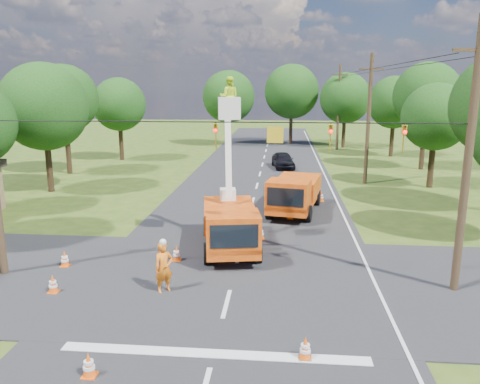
# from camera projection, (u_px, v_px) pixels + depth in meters

# --- Properties ---
(ground) EXTENTS (140.00, 140.00, 0.00)m
(ground) POSITION_uv_depth(u_px,v_px,m) (257.00, 186.00, 36.05)
(ground) COLOR #2D4615
(ground) RESTS_ON ground
(road_main) EXTENTS (12.00, 100.00, 0.06)m
(road_main) POSITION_uv_depth(u_px,v_px,m) (257.00, 186.00, 36.05)
(road_main) COLOR black
(road_main) RESTS_ON ground
(road_cross) EXTENTS (56.00, 10.00, 0.07)m
(road_cross) POSITION_uv_depth(u_px,v_px,m) (232.00, 282.00, 18.57)
(road_cross) COLOR black
(road_cross) RESTS_ON ground
(stop_bar) EXTENTS (9.00, 0.45, 0.02)m
(stop_bar) POSITION_uv_depth(u_px,v_px,m) (214.00, 355.00, 13.52)
(stop_bar) COLOR silver
(stop_bar) RESTS_ON ground
(edge_line) EXTENTS (0.12, 90.00, 0.02)m
(edge_line) POSITION_uv_depth(u_px,v_px,m) (330.00, 188.00, 35.56)
(edge_line) COLOR silver
(edge_line) RESTS_ON ground
(bucket_truck) EXTENTS (3.30, 6.53, 8.01)m
(bucket_truck) POSITION_uv_depth(u_px,v_px,m) (230.00, 215.00, 21.89)
(bucket_truck) COLOR orange
(bucket_truck) RESTS_ON ground
(second_truck) EXTENTS (3.55, 6.73, 2.40)m
(second_truck) POSITION_uv_depth(u_px,v_px,m) (294.00, 193.00, 28.34)
(second_truck) COLOR orange
(second_truck) RESTS_ON ground
(ground_worker) EXTENTS (0.85, 0.80, 1.96)m
(ground_worker) POSITION_uv_depth(u_px,v_px,m) (164.00, 268.00, 17.45)
(ground_worker) COLOR #EA4913
(ground_worker) RESTS_ON ground
(distant_car) EXTENTS (2.47, 4.62, 1.49)m
(distant_car) POSITION_uv_depth(u_px,v_px,m) (283.00, 160.00, 43.90)
(distant_car) COLOR black
(distant_car) RESTS_ON ground
(traffic_cone_0) EXTENTS (0.38, 0.38, 0.71)m
(traffic_cone_0) POSITION_uv_depth(u_px,v_px,m) (89.00, 365.00, 12.43)
(traffic_cone_0) COLOR #FF590D
(traffic_cone_0) RESTS_ON ground
(traffic_cone_1) EXTENTS (0.38, 0.38, 0.71)m
(traffic_cone_1) POSITION_uv_depth(u_px,v_px,m) (305.00, 348.00, 13.23)
(traffic_cone_1) COLOR #FF590D
(traffic_cone_1) RESTS_ON ground
(traffic_cone_2) EXTENTS (0.38, 0.38, 0.71)m
(traffic_cone_2) POSITION_uv_depth(u_px,v_px,m) (261.00, 233.00, 23.59)
(traffic_cone_2) COLOR #FF590D
(traffic_cone_2) RESTS_ON ground
(traffic_cone_3) EXTENTS (0.38, 0.38, 0.71)m
(traffic_cone_3) POSITION_uv_depth(u_px,v_px,m) (290.00, 213.00, 27.15)
(traffic_cone_3) COLOR #FF590D
(traffic_cone_3) RESTS_ON ground
(traffic_cone_4) EXTENTS (0.38, 0.38, 0.71)m
(traffic_cone_4) POSITION_uv_depth(u_px,v_px,m) (53.00, 284.00, 17.49)
(traffic_cone_4) COLOR #FF590D
(traffic_cone_4) RESTS_ON ground
(traffic_cone_5) EXTENTS (0.38, 0.38, 0.71)m
(traffic_cone_5) POSITION_uv_depth(u_px,v_px,m) (65.00, 259.00, 20.02)
(traffic_cone_5) COLOR #FF590D
(traffic_cone_5) RESTS_ON ground
(traffic_cone_7) EXTENTS (0.38, 0.38, 0.71)m
(traffic_cone_7) POSITION_uv_depth(u_px,v_px,m) (321.00, 196.00, 31.27)
(traffic_cone_7) COLOR #FF590D
(traffic_cone_7) RESTS_ON ground
(traffic_cone_8) EXTENTS (0.38, 0.38, 0.71)m
(traffic_cone_8) POSITION_uv_depth(u_px,v_px,m) (176.00, 254.00, 20.67)
(traffic_cone_8) COLOR #FF590D
(traffic_cone_8) RESTS_ON ground
(pole_right_near) EXTENTS (1.80, 0.30, 10.00)m
(pole_right_near) POSITION_uv_depth(u_px,v_px,m) (468.00, 157.00, 16.69)
(pole_right_near) COLOR #4C3823
(pole_right_near) RESTS_ON ground
(pole_right_mid) EXTENTS (1.80, 0.30, 10.00)m
(pole_right_mid) POSITION_uv_depth(u_px,v_px,m) (369.00, 119.00, 36.11)
(pole_right_mid) COLOR #4C3823
(pole_right_mid) RESTS_ON ground
(pole_right_far) EXTENTS (1.80, 0.30, 10.00)m
(pole_right_far) POSITION_uv_depth(u_px,v_px,m) (339.00, 107.00, 55.53)
(pole_right_far) COLOR #4C3823
(pole_right_far) RESTS_ON ground
(signal_span) EXTENTS (18.00, 0.29, 1.07)m
(signal_span) POSITION_uv_depth(u_px,v_px,m) (292.00, 134.00, 17.06)
(signal_span) COLOR black
(signal_span) RESTS_ON ground
(tree_left_d) EXTENTS (6.20, 6.20, 9.24)m
(tree_left_d) POSITION_uv_depth(u_px,v_px,m) (44.00, 107.00, 33.07)
(tree_left_d) COLOR #382616
(tree_left_d) RESTS_ON ground
(tree_left_e) EXTENTS (5.80, 5.80, 9.41)m
(tree_left_e) POSITION_uv_depth(u_px,v_px,m) (64.00, 99.00, 39.94)
(tree_left_e) COLOR #382616
(tree_left_e) RESTS_ON ground
(tree_left_f) EXTENTS (5.40, 5.40, 8.40)m
(tree_left_f) POSITION_uv_depth(u_px,v_px,m) (119.00, 105.00, 47.71)
(tree_left_f) COLOR #382616
(tree_left_f) RESTS_ON ground
(tree_right_c) EXTENTS (5.00, 5.00, 7.83)m
(tree_right_c) POSITION_uv_depth(u_px,v_px,m) (436.00, 117.00, 34.68)
(tree_right_c) COLOR #382616
(tree_right_c) RESTS_ON ground
(tree_right_d) EXTENTS (6.00, 6.00, 9.70)m
(tree_right_d) POSITION_uv_depth(u_px,v_px,m) (427.00, 96.00, 42.01)
(tree_right_d) COLOR #382616
(tree_right_d) RESTS_ON ground
(tree_right_e) EXTENTS (5.60, 5.60, 8.63)m
(tree_right_e) POSITION_uv_depth(u_px,v_px,m) (394.00, 102.00, 50.06)
(tree_right_e) COLOR #382616
(tree_right_e) RESTS_ON ground
(tree_far_a) EXTENTS (6.60, 6.60, 9.50)m
(tree_far_a) POSITION_uv_depth(u_px,v_px,m) (229.00, 97.00, 59.37)
(tree_far_a) COLOR #382616
(tree_far_a) RESTS_ON ground
(tree_far_b) EXTENTS (7.00, 7.00, 10.32)m
(tree_far_b) POSITION_uv_depth(u_px,v_px,m) (292.00, 92.00, 60.48)
(tree_far_b) COLOR #382616
(tree_far_b) RESTS_ON ground
(tree_far_c) EXTENTS (6.20, 6.20, 9.18)m
(tree_far_c) POSITION_uv_depth(u_px,v_px,m) (345.00, 98.00, 57.17)
(tree_far_c) COLOR #382616
(tree_far_c) RESTS_ON ground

